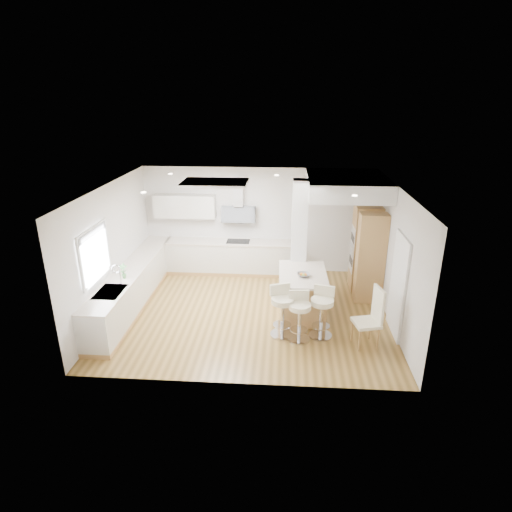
# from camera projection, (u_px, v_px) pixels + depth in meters

# --- Properties ---
(ground) EXTENTS (6.00, 6.00, 0.00)m
(ground) POSITION_uv_depth(u_px,v_px,m) (250.00, 312.00, 9.51)
(ground) COLOR olive
(ground) RESTS_ON ground
(ceiling) EXTENTS (6.00, 5.00, 0.02)m
(ceiling) POSITION_uv_depth(u_px,v_px,m) (250.00, 312.00, 9.51)
(ceiling) COLOR silver
(ceiling) RESTS_ON ground
(wall_back) EXTENTS (6.00, 0.04, 2.80)m
(wall_back) POSITION_uv_depth(u_px,v_px,m) (258.00, 220.00, 11.34)
(wall_back) COLOR silver
(wall_back) RESTS_ON ground
(wall_left) EXTENTS (0.04, 5.00, 2.80)m
(wall_left) POSITION_uv_depth(u_px,v_px,m) (111.00, 250.00, 9.21)
(wall_left) COLOR silver
(wall_left) RESTS_ON ground
(wall_right) EXTENTS (0.04, 5.00, 2.80)m
(wall_right) POSITION_uv_depth(u_px,v_px,m) (395.00, 257.00, 8.82)
(wall_right) COLOR silver
(wall_right) RESTS_ON ground
(skylight) EXTENTS (4.10, 2.10, 0.06)m
(skylight) POSITION_uv_depth(u_px,v_px,m) (215.00, 183.00, 9.13)
(skylight) COLOR white
(skylight) RESTS_ON ground
(window_left) EXTENTS (0.06, 1.28, 1.07)m
(window_left) POSITION_uv_depth(u_px,v_px,m) (94.00, 252.00, 8.26)
(window_left) COLOR white
(window_left) RESTS_ON ground
(doorway_right) EXTENTS (0.05, 1.00, 2.10)m
(doorway_right) POSITION_uv_depth(u_px,v_px,m) (398.00, 287.00, 8.40)
(doorway_right) COLOR #413933
(doorway_right) RESTS_ON ground
(counter_left) EXTENTS (0.63, 4.50, 1.35)m
(counter_left) POSITION_uv_depth(u_px,v_px,m) (133.00, 286.00, 9.74)
(counter_left) COLOR tan
(counter_left) RESTS_ON ground
(counter_back) EXTENTS (3.62, 0.63, 2.50)m
(counter_back) POSITION_uv_depth(u_px,v_px,m) (223.00, 248.00, 11.40)
(counter_back) COLOR tan
(counter_back) RESTS_ON ground
(pillar) EXTENTS (0.35, 0.35, 2.80)m
(pillar) POSITION_uv_depth(u_px,v_px,m) (299.00, 240.00, 9.83)
(pillar) COLOR white
(pillar) RESTS_ON ground
(soffit) EXTENTS (1.78, 2.20, 0.40)m
(soffit) POSITION_uv_depth(u_px,v_px,m) (346.00, 185.00, 9.75)
(soffit) COLOR silver
(soffit) RESTS_ON ground
(oven_column) EXTENTS (0.63, 1.21, 2.10)m
(oven_column) POSITION_uv_depth(u_px,v_px,m) (367.00, 252.00, 10.11)
(oven_column) COLOR tan
(oven_column) RESTS_ON ground
(peninsula) EXTENTS (1.05, 1.55, 1.01)m
(peninsula) POSITION_uv_depth(u_px,v_px,m) (302.00, 293.00, 9.36)
(peninsula) COLOR tan
(peninsula) RESTS_ON ground
(bar_stool_a) EXTENTS (0.61, 0.61, 1.06)m
(bar_stool_a) POSITION_uv_depth(u_px,v_px,m) (282.00, 308.00, 8.43)
(bar_stool_a) COLOR silver
(bar_stool_a) RESTS_ON ground
(bar_stool_b) EXTENTS (0.50, 0.50, 1.00)m
(bar_stool_b) POSITION_uv_depth(u_px,v_px,m) (299.00, 314.00, 8.28)
(bar_stool_b) COLOR silver
(bar_stool_b) RESTS_ON ground
(bar_stool_c) EXTENTS (0.57, 0.57, 1.04)m
(bar_stool_c) POSITION_uv_depth(u_px,v_px,m) (322.00, 310.00, 8.40)
(bar_stool_c) COLOR silver
(bar_stool_c) RESTS_ON ground
(dining_chair) EXTENTS (0.56, 0.56, 1.20)m
(dining_chair) POSITION_uv_depth(u_px,v_px,m) (372.00, 315.00, 8.07)
(dining_chair) COLOR beige
(dining_chair) RESTS_ON ground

